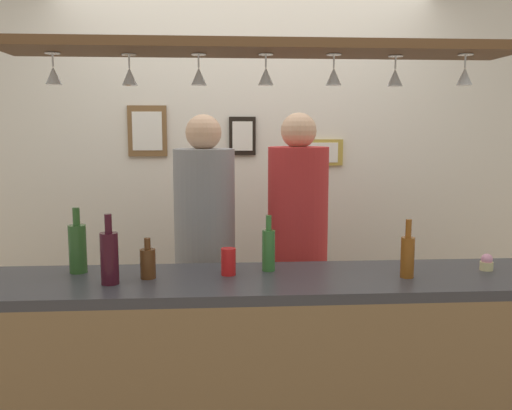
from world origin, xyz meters
TOP-DOWN VIEW (x-y plane):
  - back_wall at (0.00, 1.10)m, footprint 4.40×0.06m
  - bar_counter at (0.00, -0.50)m, footprint 2.70×0.55m
  - overhead_glass_rack at (0.00, -0.30)m, footprint 2.20×0.36m
  - hanging_wineglass_far_left at (-0.89, -0.26)m, footprint 0.07×0.07m
  - hanging_wineglass_left at (-0.57, -0.24)m, footprint 0.07×0.07m
  - hanging_wineglass_center_left at (-0.27, -0.26)m, footprint 0.07×0.07m
  - hanging_wineglass_center at (0.02, -0.29)m, footprint 0.07×0.07m
  - hanging_wineglass_center_right at (0.31, -0.30)m, footprint 0.07×0.07m
  - hanging_wineglass_right at (0.59, -0.27)m, footprint 0.07×0.07m
  - hanging_wineglass_far_right at (0.88, -0.34)m, footprint 0.07×0.07m
  - person_middle_grey_shirt at (-0.27, 0.34)m, footprint 0.34×0.34m
  - person_right_red_shirt at (0.25, 0.34)m, footprint 0.34×0.34m
  - bottle_beer_brown_stubby at (-0.51, -0.33)m, footprint 0.07×0.07m
  - bottle_champagne_green at (-0.84, -0.21)m, footprint 0.08×0.08m
  - bottle_wine_dark_red at (-0.66, -0.41)m, footprint 0.08×0.08m
  - bottle_beer_amber_tall at (0.64, -0.40)m, footprint 0.06×0.06m
  - bottle_beer_green_import at (0.04, -0.24)m, footprint 0.06×0.06m
  - drink_can at (-0.15, -0.30)m, footprint 0.07×0.07m
  - cupcake at (1.05, -0.30)m, footprint 0.06×0.06m
  - picture_frame_crest at (-0.03, 1.06)m, footprint 0.18×0.02m
  - picture_frame_lower_pair at (0.52, 1.06)m, footprint 0.30×0.02m
  - picture_frame_caricature at (-0.67, 1.06)m, footprint 0.26×0.02m

SIDE VIEW (x-z plane):
  - bar_counter at x=0.00m, z-range 0.17..1.13m
  - cupcake at x=1.05m, z-range 0.95..1.03m
  - drink_can at x=-0.15m, z-range 0.96..1.08m
  - person_middle_grey_shirt at x=-0.27m, z-range 0.17..1.86m
  - person_right_red_shirt at x=0.25m, z-range 0.18..1.87m
  - bottle_beer_brown_stubby at x=-0.51m, z-range 0.94..1.12m
  - bottle_beer_amber_tall at x=0.64m, z-range 0.93..1.19m
  - bottle_beer_green_import at x=0.04m, z-range 0.93..1.19m
  - bottle_wine_dark_red at x=-0.66m, z-range 0.92..1.22m
  - bottle_champagne_green at x=-0.84m, z-range 0.92..1.22m
  - back_wall at x=0.00m, z-range 0.00..2.60m
  - picture_frame_lower_pair at x=0.52m, z-range 1.36..1.54m
  - picture_frame_crest at x=-0.03m, z-range 1.43..1.69m
  - picture_frame_caricature at x=-0.67m, z-range 1.42..1.76m
  - hanging_wineglass_far_left at x=-0.89m, z-range 1.77..1.90m
  - hanging_wineglass_left at x=-0.57m, z-range 1.77..1.90m
  - hanging_wineglass_center_left at x=-0.27m, z-range 1.77..1.90m
  - hanging_wineglass_center at x=0.02m, z-range 1.77..1.90m
  - hanging_wineglass_center_right at x=0.31m, z-range 1.77..1.90m
  - hanging_wineglass_right at x=0.59m, z-range 1.77..1.90m
  - hanging_wineglass_far_right at x=0.88m, z-range 1.77..1.90m
  - overhead_glass_rack at x=0.00m, z-range 1.93..1.97m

